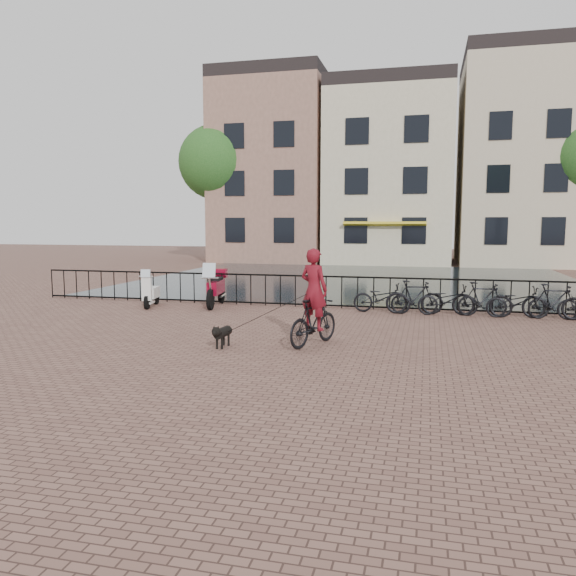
% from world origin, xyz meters
% --- Properties ---
extents(ground, '(100.00, 100.00, 0.00)m').
position_xyz_m(ground, '(0.00, 0.00, 0.00)').
color(ground, brown).
rests_on(ground, ground).
extents(canal_water, '(20.00, 20.00, 0.00)m').
position_xyz_m(canal_water, '(0.00, 17.30, 0.00)').
color(canal_water, black).
rests_on(canal_water, ground).
extents(railing, '(20.00, 0.05, 1.02)m').
position_xyz_m(railing, '(0.00, 8.00, 0.50)').
color(railing, black).
rests_on(railing, ground).
extents(canal_house_left, '(7.50, 9.00, 12.80)m').
position_xyz_m(canal_house_left, '(-7.50, 30.00, 6.40)').
color(canal_house_left, '#7F5B4A').
rests_on(canal_house_left, ground).
extents(canal_house_mid, '(8.00, 9.50, 11.80)m').
position_xyz_m(canal_house_mid, '(0.50, 30.00, 5.90)').
color(canal_house_mid, '#C5B995').
rests_on(canal_house_mid, ground).
extents(canal_house_right, '(7.00, 9.00, 13.30)m').
position_xyz_m(canal_house_right, '(8.50, 30.00, 6.65)').
color(canal_house_right, '#C0AD8E').
rests_on(canal_house_right, ground).
extents(tree_far_left, '(5.04, 5.04, 9.27)m').
position_xyz_m(tree_far_left, '(-11.00, 27.00, 6.73)').
color(tree_far_left, black).
rests_on(tree_far_left, ground).
extents(cyclist, '(1.20, 1.88, 2.50)m').
position_xyz_m(cyclist, '(0.70, 2.53, 0.95)').
color(cyclist, black).
rests_on(cyclist, ground).
extents(dog, '(0.30, 0.79, 0.53)m').
position_xyz_m(dog, '(-1.17, 1.85, 0.26)').
color(dog, black).
rests_on(dog, ground).
extents(motorcycle, '(0.80, 2.14, 1.49)m').
position_xyz_m(motorcycle, '(-3.51, 7.49, 0.75)').
color(motorcycle, maroon).
rests_on(motorcycle, ground).
extents(scooter, '(0.67, 1.43, 1.28)m').
position_xyz_m(scooter, '(-5.48, 6.86, 0.64)').
color(scooter, white).
rests_on(scooter, ground).
extents(parked_bike_0, '(1.77, 0.76, 0.90)m').
position_xyz_m(parked_bike_0, '(1.80, 7.40, 0.45)').
color(parked_bike_0, black).
rests_on(parked_bike_0, ground).
extents(parked_bike_1, '(1.71, 0.68, 1.00)m').
position_xyz_m(parked_bike_1, '(2.75, 7.40, 0.50)').
color(parked_bike_1, black).
rests_on(parked_bike_1, ground).
extents(parked_bike_2, '(1.77, 0.80, 0.90)m').
position_xyz_m(parked_bike_2, '(3.70, 7.40, 0.45)').
color(parked_bike_2, black).
rests_on(parked_bike_2, ground).
extents(parked_bike_3, '(1.70, 0.63, 1.00)m').
position_xyz_m(parked_bike_3, '(4.65, 7.40, 0.50)').
color(parked_bike_3, black).
rests_on(parked_bike_3, ground).
extents(parked_bike_4, '(1.76, 0.74, 0.90)m').
position_xyz_m(parked_bike_4, '(5.60, 7.40, 0.45)').
color(parked_bike_4, black).
rests_on(parked_bike_4, ground).
extents(parked_bike_5, '(1.69, 0.58, 1.00)m').
position_xyz_m(parked_bike_5, '(6.55, 7.40, 0.50)').
color(parked_bike_5, black).
rests_on(parked_bike_5, ground).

